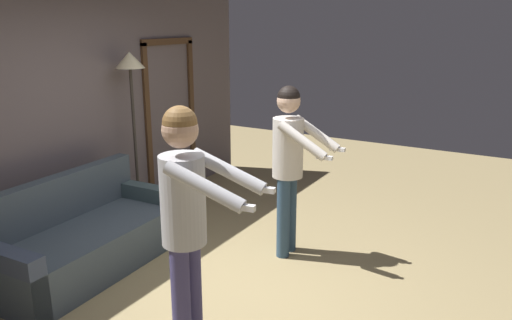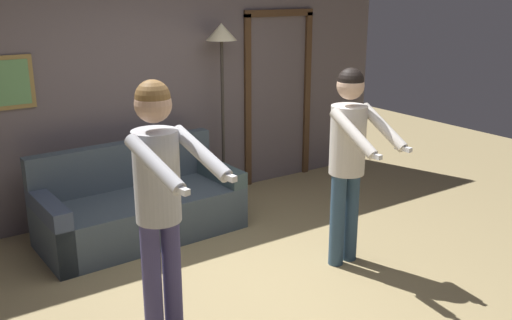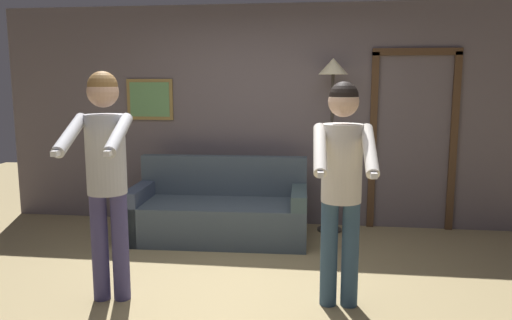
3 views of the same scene
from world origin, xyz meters
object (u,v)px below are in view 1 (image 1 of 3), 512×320
torchiere_lamp (131,82)px  person_standing_left (186,210)px  person_standing_right (289,155)px  couch (84,241)px

torchiere_lamp → person_standing_left: size_ratio=1.10×
person_standing_left → person_standing_right: 1.78m
torchiere_lamp → person_standing_right: 2.06m
torchiere_lamp → person_standing_right: torchiere_lamp is taller
person_standing_left → person_standing_right: person_standing_left is taller
torchiere_lamp → person_standing_right: size_ratio=1.15×
torchiere_lamp → person_standing_left: (-1.74, -2.10, -0.54)m
couch → person_standing_left: (-0.53, -1.67, 0.82)m
couch → person_standing_right: person_standing_right is taller
couch → torchiere_lamp: bearing=19.5°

